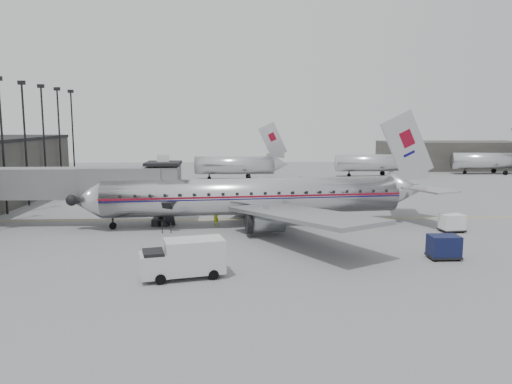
{
  "coord_description": "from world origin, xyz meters",
  "views": [
    {
      "loc": [
        -1.59,
        -46.39,
        10.47
      ],
      "look_at": [
        0.37,
        4.22,
        3.2
      ],
      "focal_mm": 35.0,
      "sensor_mm": 36.0,
      "label": 1
    }
  ],
  "objects_px": {
    "airliner": "(260,196)",
    "ramp_worker": "(216,217)",
    "baggage_cart_white": "(452,223)",
    "service_van": "(184,258)",
    "baggage_cart_navy": "(444,246)"
  },
  "relations": [
    {
      "from": "baggage_cart_navy",
      "to": "ramp_worker",
      "type": "xyz_separation_m",
      "value": [
        -17.86,
        13.0,
        -0.16
      ]
    },
    {
      "from": "service_van",
      "to": "airliner",
      "type": "bearing_deg",
      "value": 56.52
    },
    {
      "from": "service_van",
      "to": "ramp_worker",
      "type": "distance_m",
      "value": 16.95
    },
    {
      "from": "ramp_worker",
      "to": "service_van",
      "type": "bearing_deg",
      "value": -125.36
    },
    {
      "from": "airliner",
      "to": "baggage_cart_white",
      "type": "distance_m",
      "value": 18.58
    },
    {
      "from": "airliner",
      "to": "ramp_worker",
      "type": "distance_m",
      "value": 4.92
    },
    {
      "from": "airliner",
      "to": "service_van",
      "type": "height_order",
      "value": "airliner"
    },
    {
      "from": "baggage_cart_navy",
      "to": "ramp_worker",
      "type": "distance_m",
      "value": 22.09
    },
    {
      "from": "baggage_cart_white",
      "to": "ramp_worker",
      "type": "relative_size",
      "value": 1.43
    },
    {
      "from": "airliner",
      "to": "baggage_cart_navy",
      "type": "xyz_separation_m",
      "value": [
        13.42,
        -13.08,
        -1.96
      ]
    },
    {
      "from": "baggage_cart_white",
      "to": "ramp_worker",
      "type": "height_order",
      "value": "baggage_cart_white"
    },
    {
      "from": "airliner",
      "to": "ramp_worker",
      "type": "xyz_separation_m",
      "value": [
        -4.43,
        -0.08,
        -2.12
      ]
    },
    {
      "from": "baggage_cart_navy",
      "to": "baggage_cart_white",
      "type": "bearing_deg",
      "value": 62.42
    },
    {
      "from": "baggage_cart_white",
      "to": "ramp_worker",
      "type": "bearing_deg",
      "value": 163.11
    },
    {
      "from": "airliner",
      "to": "baggage_cart_navy",
      "type": "relative_size",
      "value": 15.73
    }
  ]
}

